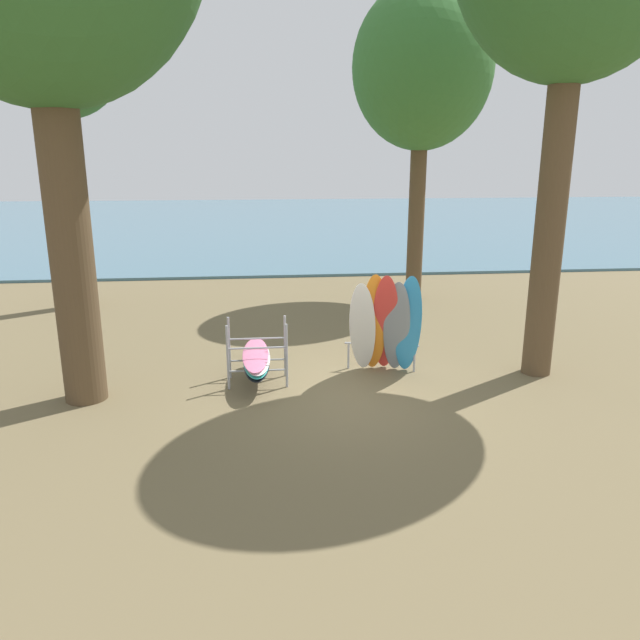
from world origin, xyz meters
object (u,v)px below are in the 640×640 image
object	(u,v)px
tree_mid_behind	(60,48)
board_storage_rack	(256,358)
tree_far_left_back	(422,69)
leaning_board_pile	(385,326)

from	to	relation	value
tree_mid_behind	board_storage_rack	bearing A→B (deg)	-53.60
tree_far_left_back	board_storage_rack	size ratio (longest dim) A/B	4.24
tree_mid_behind	leaning_board_pile	bearing A→B (deg)	-41.23
tree_far_left_back	board_storage_rack	bearing A→B (deg)	-125.32
tree_mid_behind	leaning_board_pile	size ratio (longest dim) A/B	4.22
tree_mid_behind	board_storage_rack	size ratio (longest dim) A/B	4.31
leaning_board_pile	board_storage_rack	size ratio (longest dim) A/B	1.02
tree_mid_behind	tree_far_left_back	distance (m)	9.80
board_storage_rack	tree_far_left_back	bearing A→B (deg)	54.68
leaning_board_pile	tree_mid_behind	bearing A→B (deg)	138.77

